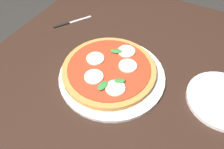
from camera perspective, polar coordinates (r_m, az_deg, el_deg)
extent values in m
cube|color=black|center=(0.71, -0.56, -8.20)|extent=(1.36, 1.03, 0.04)
cube|color=black|center=(1.49, -3.77, 7.80)|extent=(0.07, 0.07, 0.73)
cylinder|color=silver|center=(0.75, 0.00, -0.20)|extent=(0.36, 0.36, 0.01)
cylinder|color=#C6843F|center=(0.75, -0.77, 1.19)|extent=(0.32, 0.32, 0.02)
cylinder|color=#B7381E|center=(0.74, -0.78, 1.76)|extent=(0.28, 0.28, 0.00)
cylinder|color=white|center=(0.79, 3.74, 5.99)|extent=(0.06, 0.06, 0.00)
cylinder|color=white|center=(0.77, -4.29, 4.13)|extent=(0.06, 0.06, 0.00)
cylinder|color=white|center=(0.71, -4.67, -0.55)|extent=(0.06, 0.06, 0.00)
cylinder|color=white|center=(0.68, 0.55, -3.31)|extent=(0.06, 0.06, 0.00)
cylinder|color=white|center=(0.74, 4.06, 2.27)|extent=(0.06, 0.06, 0.00)
ellipsoid|color=#337F38|center=(0.69, 2.27, -1.73)|extent=(0.03, 0.04, 0.00)
ellipsoid|color=#337F38|center=(0.68, -2.37, -2.83)|extent=(0.04, 0.03, 0.00)
ellipsoid|color=#337F38|center=(0.79, 1.13, 6.08)|extent=(0.03, 0.04, 0.00)
cylinder|color=white|center=(0.77, 26.50, -5.81)|extent=(0.22, 0.22, 0.01)
cube|color=black|center=(0.99, -12.83, 12.28)|extent=(0.06, 0.05, 0.01)
cube|color=silver|center=(1.01, -8.12, 13.77)|extent=(0.09, 0.06, 0.00)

